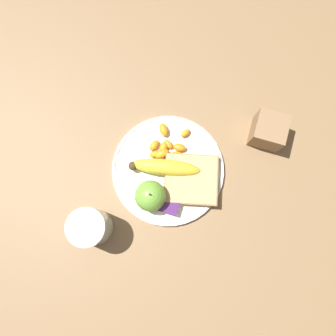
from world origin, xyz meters
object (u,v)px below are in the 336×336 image
at_px(plate, 168,170).
at_px(fork, 160,171).
at_px(jam_packet, 169,206).
at_px(bread_slice, 191,180).
at_px(apple, 150,196).
at_px(juice_glass, 91,227).
at_px(banana, 164,169).
at_px(condiment_caddy, 268,131).

height_order(plate, fork, fork).
xyz_separation_m(fork, jam_packet, (0.04, -0.07, 0.01)).
bearing_deg(bread_slice, apple, -140.36).
bearing_deg(jam_packet, plate, 107.75).
distance_m(juice_glass, bread_slice, 0.25).
bearing_deg(banana, condiment_caddy, 36.71).
bearing_deg(juice_glass, condiment_caddy, 45.15).
xyz_separation_m(banana, fork, (-0.01, -0.00, -0.02)).
distance_m(fork, condiment_caddy, 0.27).
bearing_deg(jam_packet, juice_glass, -147.79).
height_order(plate, bread_slice, bread_slice).
height_order(juice_glass, bread_slice, juice_glass).
bearing_deg(jam_packet, condiment_caddy, 53.04).
distance_m(banana, fork, 0.02).
bearing_deg(plate, juice_glass, -125.13).
relative_size(plate, jam_packet, 5.85).
bearing_deg(fork, banana, 54.89).
distance_m(juice_glass, apple, 0.15).
bearing_deg(bread_slice, jam_packet, -114.17).
relative_size(juice_glass, bread_slice, 0.69).
bearing_deg(juice_glass, plate, 54.87).
xyz_separation_m(plate, jam_packet, (0.03, -0.08, 0.01)).
height_order(juice_glass, condiment_caddy, juice_glass).
relative_size(plate, juice_glass, 2.63).
bearing_deg(plate, condiment_caddy, 36.78).
xyz_separation_m(plate, banana, (-0.01, -0.01, 0.02)).
bearing_deg(juice_glass, bread_slice, 42.40).
xyz_separation_m(plate, fork, (-0.02, -0.01, 0.01)).
height_order(plate, jam_packet, jam_packet).
bearing_deg(plate, apple, -104.60).
bearing_deg(plate, banana, -145.27).
bearing_deg(fork, condiment_caddy, 73.65).
distance_m(fork, jam_packet, 0.09).
height_order(plate, juice_glass, juice_glass).
height_order(apple, condiment_caddy, apple).
xyz_separation_m(juice_glass, bread_slice, (0.18, 0.17, -0.02)).
bearing_deg(juice_glass, jam_packet, 32.21).
bearing_deg(jam_packet, banana, 113.99).
distance_m(apple, bread_slice, 0.10).
xyz_separation_m(plate, bread_slice, (0.06, -0.01, 0.02)).
bearing_deg(apple, juice_glass, -135.70).
relative_size(banana, bread_slice, 1.15).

